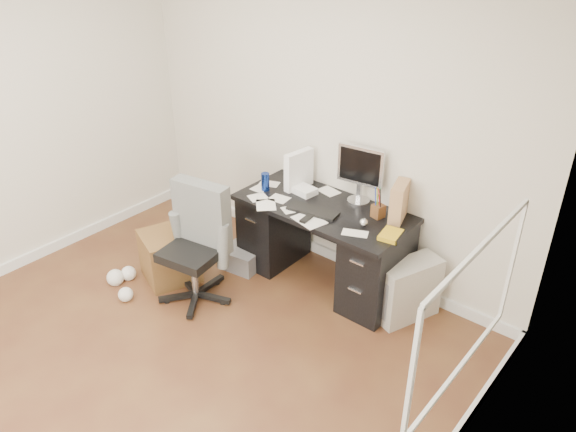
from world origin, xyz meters
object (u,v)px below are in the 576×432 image
object	(u,v)px
keyboard	(313,211)
wicker_basket	(170,256)
desk	(322,242)
lcd_monitor	(360,175)
office_chair	(192,247)
pc_tower	(408,290)

from	to	relation	value
keyboard	wicker_basket	size ratio (longest dim) A/B	0.97
desk	lcd_monitor	size ratio (longest dim) A/B	2.95
keyboard	office_chair	distance (m)	1.03
lcd_monitor	office_chair	world-z (taller)	lcd_monitor
lcd_monitor	keyboard	world-z (taller)	lcd_monitor
lcd_monitor	keyboard	size ratio (longest dim) A/B	1.18
desk	wicker_basket	distance (m)	1.36
office_chair	pc_tower	distance (m)	1.79
keyboard	pc_tower	bearing A→B (deg)	2.14
desk	office_chair	size ratio (longest dim) A/B	1.46
desk	lcd_monitor	xyz separation A→B (m)	(0.18, 0.25, 0.60)
keyboard	wicker_basket	world-z (taller)	keyboard
office_chair	wicker_basket	xyz separation A→B (m)	(-0.40, 0.07, -0.29)
lcd_monitor	wicker_basket	distance (m)	1.83
office_chair	wicker_basket	world-z (taller)	office_chair
keyboard	wicker_basket	xyz separation A→B (m)	(-1.07, -0.68, -0.54)
desk	office_chair	distance (m)	1.12
pc_tower	wicker_basket	xyz separation A→B (m)	(-1.91, -0.86, -0.04)
desk	keyboard	world-z (taller)	keyboard
desk	lcd_monitor	distance (m)	0.68
desk	lcd_monitor	world-z (taller)	lcd_monitor
lcd_monitor	wicker_basket	xyz separation A→B (m)	(-1.25, -1.07, -0.78)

